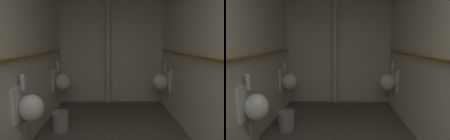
# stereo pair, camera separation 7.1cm
# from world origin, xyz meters

# --- Properties ---
(wall_left) EXTENTS (0.06, 4.06, 2.58)m
(wall_left) POSITION_xyz_m (-1.20, 1.97, 1.29)
(wall_left) COLOR beige
(wall_left) RESTS_ON ground
(wall_right) EXTENTS (0.06, 4.06, 2.58)m
(wall_right) POSITION_xyz_m (1.20, 1.97, 1.29)
(wall_right) COLOR beige
(wall_right) RESTS_ON ground
(wall_back) EXTENTS (2.45, 0.06, 2.58)m
(wall_back) POSITION_xyz_m (0.00, 3.97, 1.29)
(wall_back) COLOR beige
(wall_back) RESTS_ON ground
(urinal_left_mid) EXTENTS (0.32, 0.30, 0.76)m
(urinal_left_mid) POSITION_xyz_m (-1.02, 1.96, 0.61)
(urinal_left_mid) COLOR silver
(urinal_left_far) EXTENTS (0.32, 0.30, 0.76)m
(urinal_left_far) POSITION_xyz_m (-1.02, 3.40, 0.61)
(urinal_left_far) COLOR silver
(urinal_right_mid) EXTENTS (0.32, 0.30, 0.76)m
(urinal_right_mid) POSITION_xyz_m (1.02, 3.41, 0.61)
(urinal_right_mid) COLOR silver
(supply_pipe_left) EXTENTS (0.06, 3.35, 0.06)m
(supply_pipe_left) POSITION_xyz_m (-1.11, 1.96, 1.23)
(supply_pipe_left) COLOR #9E7042
(supply_pipe_right) EXTENTS (0.06, 3.32, 0.06)m
(supply_pipe_right) POSITION_xyz_m (1.11, 1.98, 1.23)
(supply_pipe_right) COLOR #9E7042
(standpipe_back_wall) EXTENTS (0.11, 0.11, 2.53)m
(standpipe_back_wall) POSITION_xyz_m (-0.08, 3.86, 1.29)
(standpipe_back_wall) COLOR beige
(standpipe_back_wall) RESTS_ON ground
(waste_bin) EXTENTS (0.25, 0.25, 0.31)m
(waste_bin) POSITION_xyz_m (-0.82, 2.55, 0.15)
(waste_bin) COLOR gray
(waste_bin) RESTS_ON ground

